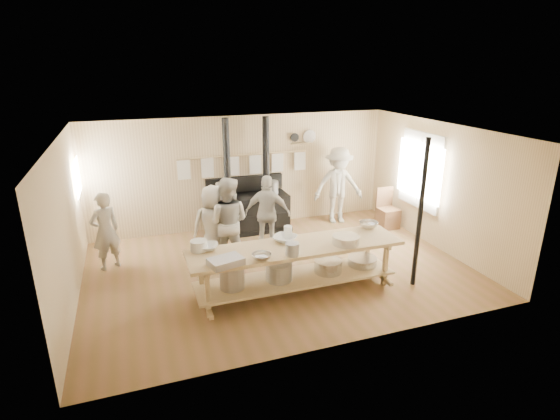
{
  "coord_description": "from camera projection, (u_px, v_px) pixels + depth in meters",
  "views": [
    {
      "loc": [
        -2.44,
        -7.07,
        3.74
      ],
      "look_at": [
        0.1,
        0.2,
        1.1
      ],
      "focal_mm": 28.0,
      "sensor_mm": 36.0,
      "label": 1
    }
  ],
  "objects": [
    {
      "name": "ground",
      "position": [
        278.0,
        269.0,
        8.29
      ],
      "size": [
        7.0,
        7.0,
        0.0
      ],
      "primitive_type": "plane",
      "color": "brown",
      "rests_on": "ground"
    },
    {
      "name": "room_shell",
      "position": [
        278.0,
        187.0,
        7.77
      ],
      "size": [
        7.0,
        7.0,
        7.0
      ],
      "color": "tan",
      "rests_on": "ground"
    },
    {
      "name": "window_right",
      "position": [
        421.0,
        170.0,
        9.43
      ],
      "size": [
        0.09,
        1.5,
        1.65
      ],
      "color": "beige",
      "rests_on": "ground"
    },
    {
      "name": "left_opening",
      "position": [
        77.0,
        177.0,
        8.48
      ],
      "size": [
        0.0,
        0.9,
        0.9
      ],
      "color": "white",
      "rests_on": "ground"
    },
    {
      "name": "stove",
      "position": [
        248.0,
        209.0,
        10.01
      ],
      "size": [
        1.9,
        0.75,
        2.6
      ],
      "color": "black",
      "rests_on": "ground"
    },
    {
      "name": "towel_rail",
      "position": [
        244.0,
        162.0,
        9.93
      ],
      "size": [
        3.0,
        0.04,
        0.47
      ],
      "color": "tan",
      "rests_on": "ground"
    },
    {
      "name": "back_wall_shelf",
      "position": [
        303.0,
        139.0,
        10.28
      ],
      "size": [
        0.63,
        0.14,
        0.32
      ],
      "color": "tan",
      "rests_on": "ground"
    },
    {
      "name": "prep_table",
      "position": [
        295.0,
        264.0,
        7.32
      ],
      "size": [
        3.6,
        0.9,
        0.85
      ],
      "color": "tan",
      "rests_on": "ground"
    },
    {
      "name": "support_post",
      "position": [
        420.0,
        215.0,
        7.31
      ],
      "size": [
        0.08,
        0.08,
        2.6
      ],
      "primitive_type": "cylinder",
      "color": "black",
      "rests_on": "ground"
    },
    {
      "name": "cook_far_left",
      "position": [
        105.0,
        231.0,
        8.09
      ],
      "size": [
        0.65,
        0.57,
        1.5
      ],
      "primitive_type": "imported",
      "rotation": [
        0.0,
        0.0,
        3.62
      ],
      "color": "#BBB5A6",
      "rests_on": "ground"
    },
    {
      "name": "cook_left",
      "position": [
        228.0,
        222.0,
        8.22
      ],
      "size": [
        1.05,
        0.97,
        1.74
      ],
      "primitive_type": "imported",
      "rotation": [
        0.0,
        0.0,
        2.67
      ],
      "color": "#BBB5A6",
      "rests_on": "ground"
    },
    {
      "name": "cook_center",
      "position": [
        213.0,
        225.0,
        8.28
      ],
      "size": [
        0.84,
        0.62,
        1.56
      ],
      "primitive_type": "imported",
      "rotation": [
        0.0,
        0.0,
        2.97
      ],
      "color": "#BBB5A6",
      "rests_on": "ground"
    },
    {
      "name": "cook_right",
      "position": [
        268.0,
        213.0,
        8.91
      ],
      "size": [
        1.0,
        0.77,
        1.59
      ],
      "primitive_type": "imported",
      "rotation": [
        0.0,
        0.0,
        2.67
      ],
      "color": "#BBB5A6",
      "rests_on": "ground"
    },
    {
      "name": "cook_by_window",
      "position": [
        338.0,
        186.0,
        10.42
      ],
      "size": [
        1.29,
        0.87,
        1.84
      ],
      "primitive_type": "imported",
      "rotation": [
        0.0,
        0.0,
        -0.16
      ],
      "color": "#BBB5A6",
      "rests_on": "ground"
    },
    {
      "name": "chair",
      "position": [
        387.0,
        216.0,
        10.29
      ],
      "size": [
        0.45,
        0.45,
        0.94
      ],
      "rotation": [
        0.0,
        0.0,
        0.02
      ],
      "color": "#523320",
      "rests_on": "ground"
    },
    {
      "name": "bowl_white_a",
      "position": [
        207.0,
        247.0,
        7.05
      ],
      "size": [
        0.42,
        0.42,
        0.08
      ],
      "primitive_type": "imported",
      "rotation": [
        0.0,
        0.0,
        -0.24
      ],
      "color": "white",
      "rests_on": "prep_table"
    },
    {
      "name": "bowl_steel_a",
      "position": [
        262.0,
        257.0,
        6.69
      ],
      "size": [
        0.41,
        0.41,
        0.1
      ],
      "primitive_type": "imported",
      "rotation": [
        0.0,
        0.0,
        1.15
      ],
      "color": "silver",
      "rests_on": "prep_table"
    },
    {
      "name": "bowl_white_b",
      "position": [
        285.0,
        239.0,
        7.37
      ],
      "size": [
        0.55,
        0.55,
        0.1
      ],
      "primitive_type": "imported",
      "rotation": [
        0.0,
        0.0,
        2.39
      ],
      "color": "white",
      "rests_on": "prep_table"
    },
    {
      "name": "bowl_steel_b",
      "position": [
        369.0,
        225.0,
        7.98
      ],
      "size": [
        0.46,
        0.46,
        0.11
      ],
      "primitive_type": "imported",
      "rotation": [
        0.0,
        0.0,
        3.66
      ],
      "color": "silver",
      "rests_on": "prep_table"
    },
    {
      "name": "roasting_pan",
      "position": [
        226.0,
        262.0,
        6.51
      ],
      "size": [
        0.56,
        0.44,
        0.11
      ],
      "primitive_type": "cube",
      "rotation": [
        0.0,
        0.0,
        0.26
      ],
      "color": "#B2B2B7",
      "rests_on": "prep_table"
    },
    {
      "name": "mixing_bowl_large",
      "position": [
        346.0,
        240.0,
        7.26
      ],
      "size": [
        0.54,
        0.54,
        0.14
      ],
      "primitive_type": "cylinder",
      "rotation": [
        0.0,
        0.0,
        -0.25
      ],
      "color": "silver",
      "rests_on": "prep_table"
    },
    {
      "name": "bucket_galv",
      "position": [
        292.0,
        249.0,
        6.83
      ],
      "size": [
        0.28,
        0.28,
        0.21
      ],
      "primitive_type": "cylinder",
      "rotation": [
        0.0,
        0.0,
        0.31
      ],
      "color": "gray",
      "rests_on": "prep_table"
    },
    {
      "name": "deep_bowl_enamel",
      "position": [
        199.0,
        246.0,
        7.0
      ],
      "size": [
        0.29,
        0.29,
        0.17
      ],
      "primitive_type": "cylinder",
      "rotation": [
        0.0,
        0.0,
        0.06
      ],
      "color": "white",
      "rests_on": "prep_table"
    },
    {
      "name": "pitcher",
      "position": [
        288.0,
        232.0,
        7.47
      ],
      "size": [
        0.15,
        0.15,
        0.23
      ],
      "primitive_type": "cylinder",
      "rotation": [
        0.0,
        0.0,
        -0.08
      ],
      "color": "white",
      "rests_on": "prep_table"
    }
  ]
}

